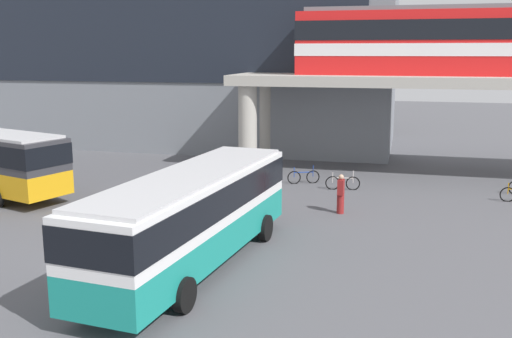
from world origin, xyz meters
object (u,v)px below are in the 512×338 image
(bicycle_blue, at_px, (304,177))
(pedestrian_near_building, at_px, (341,195))
(train, at_px, (506,40))
(bicycle_silver, at_px, (343,183))
(station_building, at_px, (189,23))
(bus_main, at_px, (193,210))

(bicycle_blue, xyz_separation_m, pedestrian_near_building, (2.60, -5.50, 0.47))
(train, distance_m, bicycle_silver, 12.35)
(bicycle_silver, distance_m, pedestrian_near_building, 4.59)
(station_building, xyz_separation_m, bicycle_silver, (13.55, -13.91, -8.88))
(train, height_order, bus_main, train)
(bicycle_blue, relative_size, bicycle_silver, 0.94)
(station_building, xyz_separation_m, train, (21.69, -8.18, -1.57))
(station_building, height_order, train, station_building)
(station_building, distance_m, pedestrian_near_building, 24.61)
(bus_main, bearing_deg, train, 57.28)
(bicycle_silver, bearing_deg, station_building, 134.25)
(station_building, xyz_separation_m, bicycle_blue, (11.33, -12.97, -8.88))
(train, height_order, bicycle_silver, train)
(bicycle_blue, distance_m, bicycle_silver, 2.41)
(train, bearing_deg, station_building, 159.33)
(station_building, height_order, pedestrian_near_building, station_building)
(bus_main, relative_size, bicycle_blue, 6.74)
(train, bearing_deg, bicycle_silver, -144.86)
(bicycle_silver, bearing_deg, pedestrian_near_building, -85.15)
(train, distance_m, bus_main, 22.34)
(station_building, distance_m, train, 23.23)
(bicycle_blue, bearing_deg, bus_main, -95.67)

